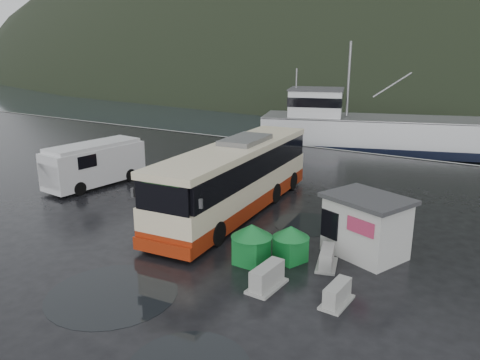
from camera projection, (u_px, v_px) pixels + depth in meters
The scene contains 14 objects.
ground at pixel (163, 222), 21.96m from camera, with size 160.00×160.00×0.00m, color black.
harbor_water at pixel (465, 83), 112.15m from camera, with size 300.00×180.00×0.02m, color black.
quay_edge at pixel (323, 148), 38.36m from camera, with size 160.00×0.60×1.50m, color #999993.
coach_bus at pixel (236, 211), 23.54m from camera, with size 3.16×12.74×3.61m, color beige, non-canonical shape.
white_van at pixel (97, 185), 27.99m from camera, with size 2.12×6.16×2.57m, color silver, non-canonical shape.
waste_bin_left at pixel (252, 263), 17.79m from camera, with size 1.13×1.13×1.58m, color #136E2C, non-canonical shape.
waste_bin_right at pixel (290, 261), 17.99m from camera, with size 1.02×1.02×1.43m, color #136E2C, non-canonical shape.
dome_tent at pixel (169, 237), 20.31m from camera, with size 2.00×2.79×1.10m, color #333721, non-canonical shape.
ticket_kiosk at pixel (364, 254), 18.55m from camera, with size 3.08×2.34×2.41m, color beige, non-canonical shape.
jersey_barrier_a at pixel (326, 266), 17.52m from camera, with size 0.72×1.45×0.72m, color #999993, non-canonical shape.
jersey_barrier_b at pixel (337, 304), 14.96m from camera, with size 0.71×1.41×0.71m, color #999993, non-canonical shape.
jersey_barrier_c at pixel (267, 287), 15.97m from camera, with size 0.82×1.64×0.82m, color #999993, non-canonical shape.
fishing_trawler at pixel (377, 137), 43.23m from camera, with size 24.73×5.43×9.89m, color silver, non-canonical shape.
puddles at pixel (146, 283), 16.29m from camera, with size 13.94×14.41×0.01m.
Camera 1 is at (13.90, -15.64, 7.86)m, focal length 35.00 mm.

